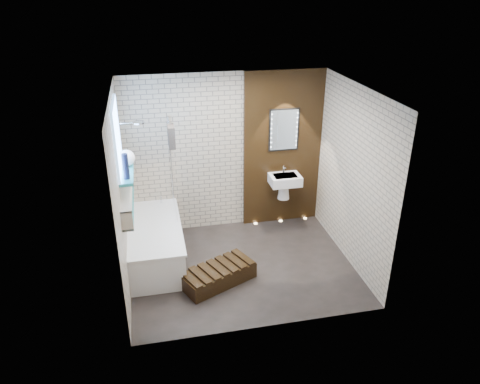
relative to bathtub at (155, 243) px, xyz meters
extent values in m
plane|color=black|center=(1.22, -0.45, -0.29)|extent=(3.20, 3.20, 0.00)
cube|color=#B8A892|center=(1.22, 0.85, 1.01)|extent=(3.20, 0.04, 2.60)
cube|color=#B8A892|center=(1.22, -1.75, 1.01)|extent=(3.20, 0.04, 2.60)
cube|color=#B8A892|center=(-0.38, -0.45, 1.01)|extent=(0.04, 2.60, 2.60)
cube|color=#B8A892|center=(2.82, -0.45, 1.01)|extent=(0.04, 2.60, 2.60)
plane|color=white|center=(1.22, -0.45, 2.31)|extent=(3.20, 3.20, 0.00)
cube|color=black|center=(2.17, 0.82, 1.01)|extent=(1.30, 0.06, 2.60)
cube|color=#7FADE0|center=(-0.36, -0.10, 1.71)|extent=(0.03, 1.00, 0.90)
cube|color=teal|center=(-0.29, -0.10, 1.24)|extent=(0.18, 1.00, 0.04)
cube|color=teal|center=(-0.31, -0.30, 0.79)|extent=(0.14, 1.30, 0.03)
cube|color=#B2A899|center=(-0.31, -0.30, 1.02)|extent=(0.14, 1.30, 0.03)
cube|color=#B2A899|center=(-0.31, -0.94, 0.91)|extent=(0.14, 0.03, 0.26)
cube|color=#B2A899|center=(-0.31, 0.33, 0.91)|extent=(0.14, 0.03, 0.26)
cube|color=white|center=(0.00, 0.00, -0.02)|extent=(0.75, 1.70, 0.55)
cube|color=white|center=(0.00, 0.00, 0.27)|extent=(0.79, 1.74, 0.03)
cylinder|color=silver|center=(0.15, 0.73, 0.35)|extent=(0.04, 0.04, 0.12)
cube|color=white|center=(0.35, 0.44, 0.99)|extent=(0.01, 0.78, 1.40)
cube|color=black|center=(0.35, 0.22, 1.56)|extent=(0.09, 0.24, 0.31)
cylinder|color=silver|center=(-0.08, 0.50, 1.71)|extent=(0.18, 0.18, 0.02)
cube|color=white|center=(2.17, 0.61, 0.56)|extent=(0.50, 0.36, 0.16)
cone|color=white|center=(2.17, 0.66, 0.34)|extent=(0.20, 0.20, 0.28)
cylinder|color=silver|center=(2.17, 0.71, 0.71)|extent=(0.03, 0.03, 0.14)
cube|color=black|center=(2.17, 0.78, 1.36)|extent=(0.50, 0.02, 0.70)
cube|color=silver|center=(2.17, 0.77, 1.36)|extent=(0.45, 0.01, 0.65)
cube|color=black|center=(0.82, -0.75, -0.18)|extent=(1.11, 0.84, 0.23)
cylinder|color=maroon|center=(-0.31, 0.07, 0.88)|extent=(0.05, 0.05, 0.14)
cylinder|color=maroon|center=(-0.31, -0.65, 0.88)|extent=(0.06, 0.06, 0.15)
cylinder|color=maroon|center=(-0.31, -0.35, 0.87)|extent=(0.06, 0.06, 0.13)
cylinder|color=#A26A18|center=(-0.31, -0.70, 0.86)|extent=(0.05, 0.05, 0.10)
sphere|color=white|center=(-0.28, 0.01, 1.37)|extent=(0.23, 0.23, 0.23)
cylinder|color=#121934|center=(-0.28, -0.43, 1.43)|extent=(0.08, 0.08, 0.33)
cylinder|color=#FFD899|center=(1.72, 0.75, -0.29)|extent=(0.06, 0.06, 0.01)
cylinder|color=#FFD899|center=(2.17, 0.75, -0.29)|extent=(0.06, 0.06, 0.01)
cylinder|color=#FFD899|center=(2.62, 0.75, -0.29)|extent=(0.06, 0.06, 0.01)
camera|label=1|loc=(0.03, -5.92, 3.61)|focal=34.14mm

